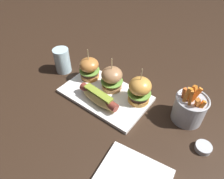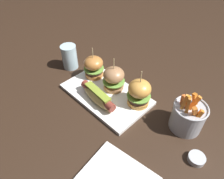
{
  "view_description": "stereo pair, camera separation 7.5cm",
  "coord_description": "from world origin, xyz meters",
  "px_view_note": "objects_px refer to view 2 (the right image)",
  "views": [
    {
      "loc": [
        0.37,
        -0.44,
        0.57
      ],
      "look_at": [
        0.03,
        0.0,
        0.05
      ],
      "focal_mm": 32.77,
      "sensor_mm": 36.0,
      "label": 1
    },
    {
      "loc": [
        0.42,
        -0.39,
        0.57
      ],
      "look_at": [
        0.03,
        0.0,
        0.05
      ],
      "focal_mm": 32.77,
      "sensor_mm": 36.0,
      "label": 2
    }
  ],
  "objects_px": {
    "sauce_ramekin": "(197,158)",
    "water_glass": "(70,57)",
    "platter_main": "(106,94)",
    "fries_bucket": "(188,116)",
    "slider_right": "(139,93)",
    "hot_dog": "(98,96)",
    "slider_left": "(94,67)",
    "slider_center": "(113,78)"
  },
  "relations": [
    {
      "from": "slider_left",
      "to": "water_glass",
      "type": "xyz_separation_m",
      "value": [
        -0.14,
        -0.02,
        -0.01
      ]
    },
    {
      "from": "platter_main",
      "to": "fries_bucket",
      "type": "distance_m",
      "value": 0.31
    },
    {
      "from": "slider_left",
      "to": "fries_bucket",
      "type": "distance_m",
      "value": 0.41
    },
    {
      "from": "slider_center",
      "to": "fries_bucket",
      "type": "relative_size",
      "value": 0.94
    },
    {
      "from": "slider_center",
      "to": "hot_dog",
      "type": "bearing_deg",
      "value": -82.9
    },
    {
      "from": "slider_right",
      "to": "water_glass",
      "type": "relative_size",
      "value": 1.36
    },
    {
      "from": "sauce_ramekin",
      "to": "water_glass",
      "type": "xyz_separation_m",
      "value": [
        -0.64,
        0.01,
        0.04
      ]
    },
    {
      "from": "platter_main",
      "to": "hot_dog",
      "type": "height_order",
      "value": "hot_dog"
    },
    {
      "from": "platter_main",
      "to": "water_glass",
      "type": "bearing_deg",
      "value": 176.32
    },
    {
      "from": "platter_main",
      "to": "slider_center",
      "type": "relative_size",
      "value": 2.42
    },
    {
      "from": "platter_main",
      "to": "slider_right",
      "type": "xyz_separation_m",
      "value": [
        0.12,
        0.05,
        0.06
      ]
    },
    {
      "from": "hot_dog",
      "to": "slider_right",
      "type": "bearing_deg",
      "value": 41.24
    },
    {
      "from": "slider_right",
      "to": "fries_bucket",
      "type": "height_order",
      "value": "slider_right"
    },
    {
      "from": "sauce_ramekin",
      "to": "water_glass",
      "type": "distance_m",
      "value": 0.64
    },
    {
      "from": "sauce_ramekin",
      "to": "fries_bucket",
      "type": "bearing_deg",
      "value": 137.34
    },
    {
      "from": "slider_right",
      "to": "sauce_ramekin",
      "type": "xyz_separation_m",
      "value": [
        0.26,
        -0.05,
        -0.06
      ]
    },
    {
      "from": "water_glass",
      "to": "sauce_ramekin",
      "type": "bearing_deg",
      "value": -1.23
    },
    {
      "from": "water_glass",
      "to": "slider_left",
      "type": "bearing_deg",
      "value": 10.04
    },
    {
      "from": "platter_main",
      "to": "slider_right",
      "type": "bearing_deg",
      "value": 21.32
    },
    {
      "from": "fries_bucket",
      "to": "water_glass",
      "type": "xyz_separation_m",
      "value": [
        -0.55,
        -0.07,
        0.0
      ]
    },
    {
      "from": "slider_left",
      "to": "slider_right",
      "type": "distance_m",
      "value": 0.24
    },
    {
      "from": "slider_center",
      "to": "sauce_ramekin",
      "type": "relative_size",
      "value": 2.78
    },
    {
      "from": "sauce_ramekin",
      "to": "hot_dog",
      "type": "bearing_deg",
      "value": -171.99
    },
    {
      "from": "platter_main",
      "to": "fries_bucket",
      "type": "relative_size",
      "value": 2.28
    },
    {
      "from": "slider_left",
      "to": "slider_center",
      "type": "relative_size",
      "value": 0.97
    },
    {
      "from": "platter_main",
      "to": "sauce_ramekin",
      "type": "height_order",
      "value": "sauce_ramekin"
    },
    {
      "from": "hot_dog",
      "to": "sauce_ramekin",
      "type": "height_order",
      "value": "hot_dog"
    },
    {
      "from": "slider_right",
      "to": "sauce_ramekin",
      "type": "relative_size",
      "value": 2.94
    },
    {
      "from": "hot_dog",
      "to": "slider_center",
      "type": "relative_size",
      "value": 1.26
    },
    {
      "from": "hot_dog",
      "to": "slider_right",
      "type": "height_order",
      "value": "slider_right"
    },
    {
      "from": "slider_left",
      "to": "water_glass",
      "type": "height_order",
      "value": "slider_left"
    },
    {
      "from": "fries_bucket",
      "to": "sauce_ramekin",
      "type": "relative_size",
      "value": 2.94
    },
    {
      "from": "slider_center",
      "to": "sauce_ramekin",
      "type": "distance_m",
      "value": 0.39
    },
    {
      "from": "slider_right",
      "to": "water_glass",
      "type": "distance_m",
      "value": 0.37
    },
    {
      "from": "platter_main",
      "to": "hot_dog",
      "type": "bearing_deg",
      "value": -78.69
    },
    {
      "from": "slider_left",
      "to": "slider_right",
      "type": "bearing_deg",
      "value": 1.79
    },
    {
      "from": "slider_right",
      "to": "water_glass",
      "type": "bearing_deg",
      "value": -175.16
    },
    {
      "from": "platter_main",
      "to": "hot_dog",
      "type": "relative_size",
      "value": 1.92
    },
    {
      "from": "fries_bucket",
      "to": "water_glass",
      "type": "distance_m",
      "value": 0.55
    },
    {
      "from": "hot_dog",
      "to": "water_glass",
      "type": "bearing_deg",
      "value": 165.65
    },
    {
      "from": "platter_main",
      "to": "sauce_ramekin",
      "type": "distance_m",
      "value": 0.39
    },
    {
      "from": "slider_center",
      "to": "slider_right",
      "type": "relative_size",
      "value": 0.95
    }
  ]
}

